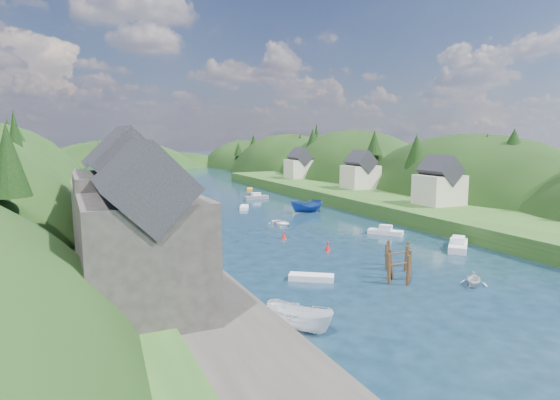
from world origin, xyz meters
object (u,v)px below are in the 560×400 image
piling_cluster_near (399,270)px  channel_buoy_near (328,247)px  channel_buoy_far (284,235)px  piling_cluster_far (397,258)px

piling_cluster_near → channel_buoy_near: 13.52m
piling_cluster_near → channel_buoy_far: piling_cluster_near is taller
piling_cluster_far → channel_buoy_near: (-2.80, 9.71, -0.63)m
piling_cluster_far → channel_buoy_far: bearing=105.3°
piling_cluster_far → channel_buoy_far: (-4.90, 17.86, -0.63)m
piling_cluster_near → channel_buoy_far: 21.76m
channel_buoy_near → channel_buoy_far: size_ratio=1.00×
piling_cluster_near → piling_cluster_far: (2.83, 3.79, -0.09)m
channel_buoy_far → piling_cluster_far: bearing=-74.7°
piling_cluster_near → channel_buoy_near: bearing=89.9°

